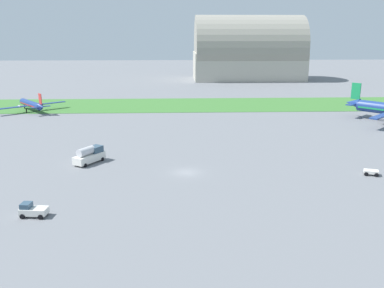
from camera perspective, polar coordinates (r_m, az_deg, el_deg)
ground_plane at (r=74.34m, az=-0.73°, el=-3.94°), size 600.00×600.00×0.00m
grass_taxiway_strip at (r=142.64m, az=-1.51°, el=5.42°), size 360.00×28.00×0.08m
airplane_taxiing_turboprop at (r=139.52m, az=-21.29°, el=5.15°), size 17.92×16.00×6.58m
fuel_truck_near_gate at (r=81.58m, az=-13.97°, el=-1.48°), size 5.61×6.74×3.29m
pushback_tug_midfield at (r=61.05m, az=-21.15°, el=-8.52°), size 3.77×2.38×1.95m
baggage_cart_by_runway at (r=79.36m, az=23.50°, el=-3.56°), size 2.83×2.46×0.90m
hangar_distant at (r=221.15m, az=7.75°, el=12.44°), size 56.02×31.32×32.54m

